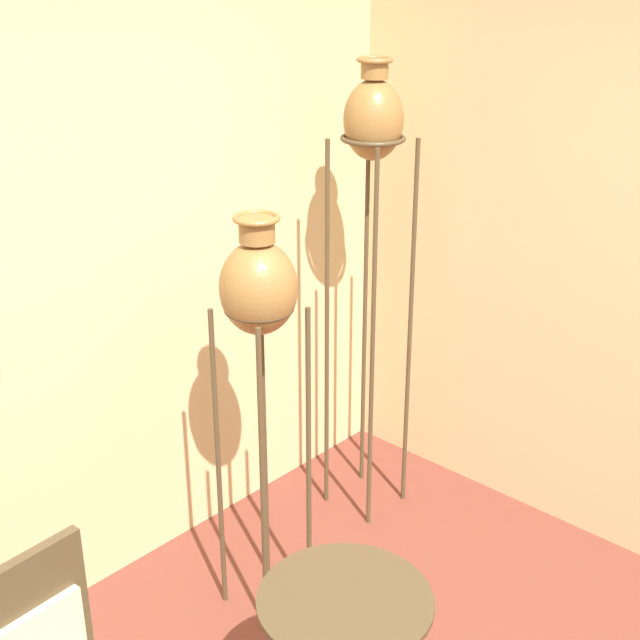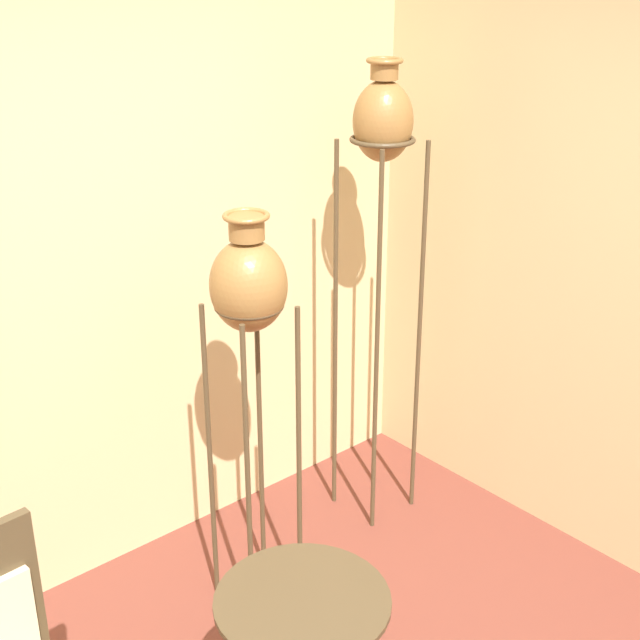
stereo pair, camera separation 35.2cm
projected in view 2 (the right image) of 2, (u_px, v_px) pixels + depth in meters
wall_back at (20, 277)px, 3.21m from camera, size 7.71×0.06×2.70m
vase_stand_tall at (382, 146)px, 3.58m from camera, size 0.28×0.28×2.05m
vase_stand_medium at (249, 295)px, 3.14m from camera, size 0.28×0.28×1.62m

